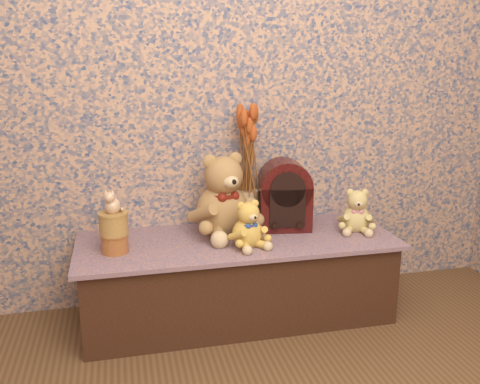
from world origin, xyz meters
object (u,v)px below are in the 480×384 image
Objects in this scene: teddy_small at (357,208)px; teddy_large at (222,191)px; ceramic_vase at (247,209)px; biscuit_tin_lower at (115,243)px; cat_figurine at (112,200)px; cathedral_radio at (284,194)px; teddy_medium at (247,222)px.

teddy_large is at bearing -171.62° from teddy_small.
ceramic_vase is (0.13, 0.05, -0.12)m from teddy_large.
cat_figurine is (0.00, 0.00, 0.19)m from biscuit_tin_lower.
ceramic_vase is at bearing 172.93° from cathedral_radio.
teddy_small is 0.54m from ceramic_vase.
teddy_large reaches higher than ceramic_vase.
cathedral_radio is (0.24, 0.20, 0.06)m from teddy_medium.
cathedral_radio is 0.84m from cat_figurine.
teddy_small is 1.18× the size of ceramic_vase.
cathedral_radio reaches higher than biscuit_tin_lower.
biscuit_tin_lower is at bearing 0.00° from cat_figurine.
cathedral_radio is (-0.33, 0.12, 0.06)m from teddy_small.
cathedral_radio is (0.31, -0.00, -0.04)m from teddy_large.
ceramic_vase is 0.69m from cat_figurine.
cathedral_radio is at bearing 179.54° from teddy_small.
biscuit_tin_lower is 1.04× the size of cat_figurine.
teddy_large reaches higher than teddy_medium.
biscuit_tin_lower is at bearing -161.25° from cathedral_radio.
teddy_medium is at bearing 15.35° from cat_figurine.
cat_figurine is (-0.51, -0.15, 0.03)m from teddy_large.
teddy_large is 0.56m from biscuit_tin_lower.
teddy_medium is at bearing -84.32° from teddy_large.
teddy_small is at bearing 1.74° from biscuit_tin_lower.
teddy_large is 0.67m from teddy_small.
teddy_large is at bearing 16.60° from biscuit_tin_lower.
cathedral_radio reaches higher than teddy_medium.
cathedral_radio is 2.99× the size of biscuit_tin_lower.
ceramic_vase is 1.72× the size of cat_figurine.
biscuit_tin_lower is at bearing -177.43° from teddy_large.
cathedral_radio is 0.20m from ceramic_vase.
teddy_small is (0.65, -0.12, -0.10)m from teddy_large.
cathedral_radio is 0.85m from biscuit_tin_lower.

